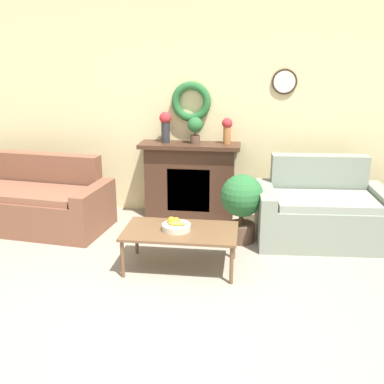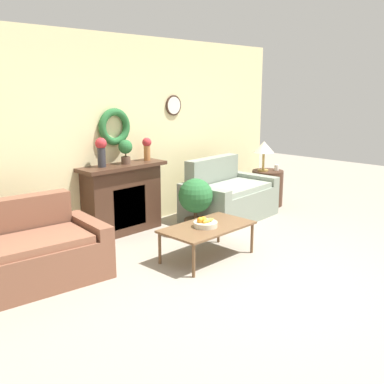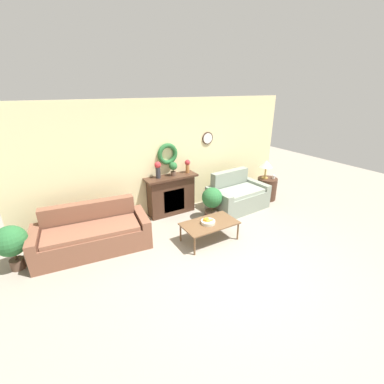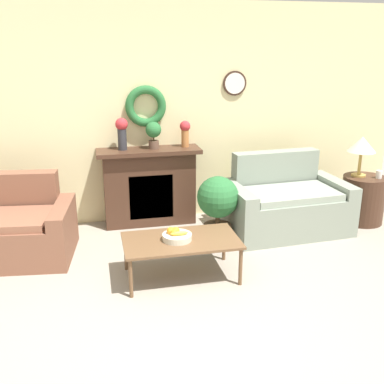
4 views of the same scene
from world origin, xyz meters
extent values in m
plane|color=gray|center=(0.00, 0.00, 0.00)|extent=(16.00, 16.00, 0.00)
cube|color=beige|center=(0.00, 2.82, 1.35)|extent=(6.80, 0.06, 2.70)
cylinder|color=#382319|center=(1.11, 2.77, 1.73)|extent=(0.30, 0.02, 0.30)
cylinder|color=white|center=(1.11, 2.76, 1.73)|extent=(0.26, 0.01, 0.26)
torus|color=#286633|center=(-0.03, 2.73, 1.47)|extent=(0.50, 0.10, 0.50)
cube|color=#42281C|center=(-0.03, 2.61, 0.46)|extent=(1.13, 0.34, 0.92)
cube|color=black|center=(-0.03, 2.46, 0.40)|extent=(0.54, 0.02, 0.55)
cube|color=orange|center=(-0.03, 2.45, 0.33)|extent=(0.43, 0.01, 0.30)
cube|color=#42281C|center=(-0.03, 2.58, 0.95)|extent=(1.27, 0.41, 0.05)
cube|color=brown|center=(-2.01, 1.88, 0.22)|extent=(1.80, 0.88, 0.43)
cube|color=brown|center=(-1.06, 1.86, 0.29)|extent=(0.27, 0.88, 0.57)
cube|color=brown|center=(-2.01, 1.88, 0.47)|extent=(1.73, 0.82, 0.08)
cube|color=gray|center=(1.57, 1.90, 0.23)|extent=(1.15, 0.76, 0.46)
cube|color=gray|center=(1.54, 2.34, 0.46)|extent=(1.12, 0.26, 0.92)
cube|color=gray|center=(0.92, 1.96, 0.30)|extent=(0.22, 0.90, 0.60)
cube|color=gray|center=(2.20, 2.03, 0.30)|extent=(0.22, 0.90, 0.60)
cube|color=gray|center=(1.57, 1.90, 0.50)|extent=(1.10, 0.70, 0.08)
cube|color=brown|center=(0.08, 1.11, 0.39)|extent=(1.11, 0.63, 0.03)
cylinder|color=brown|center=(-0.44, 0.84, 0.19)|extent=(0.04, 0.04, 0.38)
cylinder|color=brown|center=(0.59, 0.84, 0.19)|extent=(0.04, 0.04, 0.38)
cylinder|color=brown|center=(-0.44, 1.38, 0.19)|extent=(0.04, 0.04, 0.38)
cylinder|color=brown|center=(0.59, 1.38, 0.19)|extent=(0.04, 0.04, 0.38)
cylinder|color=beige|center=(0.04, 1.11, 0.43)|extent=(0.28, 0.28, 0.06)
sphere|color=#B2231E|center=(0.00, 1.13, 0.48)|extent=(0.06, 0.06, 0.06)
sphere|color=orange|center=(0.03, 1.13, 0.48)|extent=(0.08, 0.08, 0.08)
sphere|color=orange|center=(-0.02, 1.14, 0.48)|extent=(0.08, 0.08, 0.08)
sphere|color=orange|center=(0.01, 1.09, 0.48)|extent=(0.07, 0.07, 0.07)
ellipsoid|color=yellow|center=(0.05, 1.07, 0.48)|extent=(0.17, 0.04, 0.04)
cylinder|color=#42281C|center=(2.64, 2.05, 0.30)|extent=(0.53, 0.53, 0.60)
cylinder|color=#B28E42|center=(2.58, 2.11, 0.61)|extent=(0.18, 0.18, 0.02)
cylinder|color=#B28E42|center=(2.58, 2.11, 0.77)|extent=(0.04, 0.04, 0.29)
cone|color=beige|center=(2.58, 2.11, 1.01)|extent=(0.35, 0.35, 0.19)
cylinder|color=silver|center=(2.76, 1.96, 0.65)|extent=(0.08, 0.08, 0.10)
cylinder|color=#2D2D33|center=(-0.34, 2.61, 1.10)|extent=(0.11, 0.11, 0.25)
sphere|color=#B72D33|center=(-0.34, 2.61, 1.28)|extent=(0.15, 0.15, 0.15)
cylinder|color=#AD6B38|center=(0.44, 2.61, 1.08)|extent=(0.09, 0.09, 0.21)
sphere|color=#B72D33|center=(0.44, 2.61, 1.23)|extent=(0.13, 0.13, 0.13)
cylinder|color=brown|center=(0.04, 2.59, 1.02)|extent=(0.13, 0.13, 0.10)
cylinder|color=#4C3823|center=(0.04, 2.59, 1.10)|extent=(0.02, 0.02, 0.05)
sphere|color=#286633|center=(0.04, 2.59, 1.21)|extent=(0.19, 0.19, 0.19)
cylinder|color=brown|center=(0.66, 1.86, 0.10)|extent=(0.32, 0.32, 0.21)
cylinder|color=#4C3823|center=(0.66, 1.86, 0.27)|extent=(0.05, 0.05, 0.13)
sphere|color=#286633|center=(0.66, 1.86, 0.54)|extent=(0.48, 0.48, 0.48)
camera|label=1|loc=(0.71, -2.92, 2.05)|focal=42.00mm
camera|label=2|loc=(-3.67, -2.30, 2.00)|focal=42.00mm
camera|label=3|loc=(-2.52, -2.58, 2.91)|focal=24.00mm
camera|label=4|loc=(-0.69, -2.78, 2.16)|focal=42.00mm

